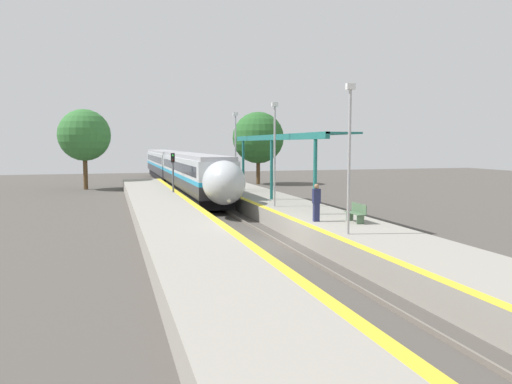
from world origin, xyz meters
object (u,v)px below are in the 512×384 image
Objects in this scene: lamppost_near at (349,150)px; lamppost_far at (235,147)px; person_waiting at (316,202)px; railway_signal at (173,173)px; platform_bench at (357,212)px; lamppost_mid at (275,148)px; train at (177,168)px.

lamppost_far is (0.00, 18.95, 0.00)m from lamppost_near.
person_waiting is 15.69m from lamppost_far.
lamppost_near is at bearing -76.76° from railway_signal.
lamppost_far is at bearing 90.31° from person_waiting.
lamppost_near is 18.95m from lamppost_far.
platform_bench is 4.37m from lamppost_near.
lamppost_far is (-0.08, 15.49, 2.49)m from person_waiting.
lamppost_near is 9.47m from lamppost_mid.
person_waiting is 6.51m from lamppost_mid.
train is at bearing 99.76° from lamppost_far.
lamppost_near and lamppost_far have the same top height.
lamppost_near is (2.55, -33.75, 2.20)m from train.
train is 7.86× the size of lamppost_near.
platform_bench is at bearing 56.24° from lamppost_near.
lamppost_near is at bearing -90.00° from lamppost_mid.
lamppost_far is (0.00, 9.47, 0.00)m from lamppost_mid.
train is 15.18m from lamppost_far.
lamppost_mid is at bearing 90.00° from lamppost_near.
lamppost_far is (2.55, -14.80, 2.20)m from train.
person_waiting is (-1.70, 0.78, 0.47)m from platform_bench.
railway_signal is 0.65× the size of lamppost_near.
person_waiting is 0.30× the size of lamppost_mid.
train is 14.07m from railway_signal.
railway_signal is at bearing 169.12° from lamppost_far.
person_waiting is at bearing -85.04° from train.
platform_bench is (4.33, -31.08, -0.76)m from train.
railway_signal is at bearing 110.61° from platform_bench.
lamppost_mid is (-1.79, 6.80, 2.96)m from platform_bench.
platform_bench is 0.79× the size of person_waiting.
train is 7.86× the size of lamppost_mid.
lamppost_far reaches higher than railway_signal.
train is 30.41m from person_waiting.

